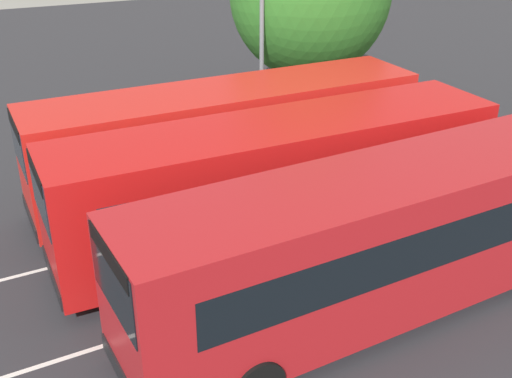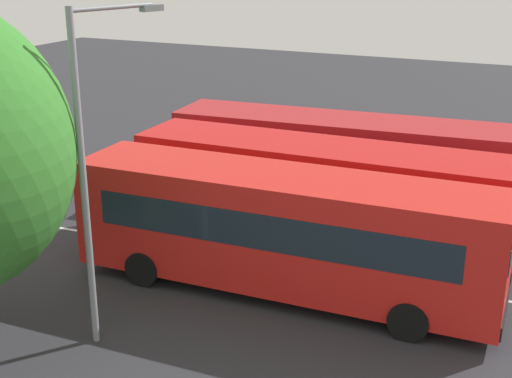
% 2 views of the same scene
% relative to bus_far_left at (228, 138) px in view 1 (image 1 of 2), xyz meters
% --- Properties ---
extents(ground_plane, '(76.99, 76.99, 0.00)m').
position_rel_bus_far_left_xyz_m(ground_plane, '(-0.76, 3.23, -1.80)').
color(ground_plane, '#2B2B30').
extents(bus_far_left, '(11.46, 2.91, 3.28)m').
position_rel_bus_far_left_xyz_m(bus_far_left, '(0.00, 0.00, 0.00)').
color(bus_far_left, red).
rests_on(bus_far_left, ground).
extents(bus_center_left, '(11.43, 2.82, 3.28)m').
position_rel_bus_far_left_xyz_m(bus_center_left, '(-0.12, 3.11, 0.00)').
color(bus_center_left, red).
rests_on(bus_center_left, ground).
extents(bus_center_right, '(11.54, 3.37, 3.28)m').
position_rel_bus_far_left_xyz_m(bus_center_right, '(-0.75, 6.57, 0.00)').
color(bus_center_right, '#AD191E').
rests_on(bus_center_right, ground).
extents(street_lamp, '(0.89, 2.44, 7.70)m').
position_rel_bus_far_left_xyz_m(street_lamp, '(-2.97, -3.96, 2.64)').
color(street_lamp, gray).
rests_on(street_lamp, ground).
extents(lane_stripe_outer_left, '(16.53, 1.18, 0.01)m').
position_rel_bus_far_left_xyz_m(lane_stripe_outer_left, '(-0.76, 1.51, -1.80)').
color(lane_stripe_outer_left, silver).
rests_on(lane_stripe_outer_left, ground).
extents(lane_stripe_inner_left, '(16.53, 1.18, 0.01)m').
position_rel_bus_far_left_xyz_m(lane_stripe_inner_left, '(-0.76, 4.95, -1.80)').
color(lane_stripe_inner_left, silver).
rests_on(lane_stripe_inner_left, ground).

